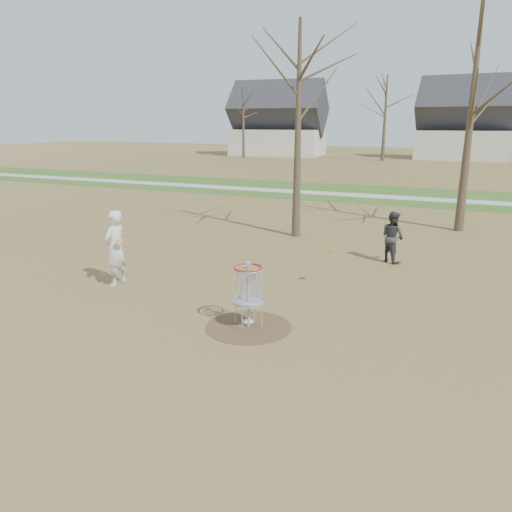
{
  "coord_description": "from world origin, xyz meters",
  "views": [
    {
      "loc": [
        4.05,
        -8.68,
        4.1
      ],
      "look_at": [
        -0.5,
        1.5,
        1.1
      ],
      "focal_mm": 35.0,
      "sensor_mm": 36.0,
      "label": 1
    }
  ],
  "objects_px": {
    "player_throwing": "(393,237)",
    "disc_golf_basket": "(248,285)",
    "player_standing": "(115,248)",
    "disc_grounded": "(248,321)"
  },
  "relations": [
    {
      "from": "player_throwing",
      "to": "disc_golf_basket",
      "type": "height_order",
      "value": "player_throwing"
    },
    {
      "from": "player_standing",
      "to": "disc_grounded",
      "type": "bearing_deg",
      "value": 77.45
    },
    {
      "from": "disc_golf_basket",
      "to": "disc_grounded",
      "type": "bearing_deg",
      "value": 116.91
    },
    {
      "from": "player_standing",
      "to": "player_throwing",
      "type": "relative_size",
      "value": 1.26
    },
    {
      "from": "player_standing",
      "to": "player_throwing",
      "type": "distance_m",
      "value": 8.03
    },
    {
      "from": "disc_grounded",
      "to": "disc_golf_basket",
      "type": "relative_size",
      "value": 0.16
    },
    {
      "from": "disc_grounded",
      "to": "disc_golf_basket",
      "type": "bearing_deg",
      "value": -63.09
    },
    {
      "from": "disc_golf_basket",
      "to": "player_standing",
      "type": "bearing_deg",
      "value": 165.06
    },
    {
      "from": "player_standing",
      "to": "disc_golf_basket",
      "type": "height_order",
      "value": "player_standing"
    },
    {
      "from": "player_throwing",
      "to": "disc_grounded",
      "type": "distance_m",
      "value": 6.44
    }
  ]
}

